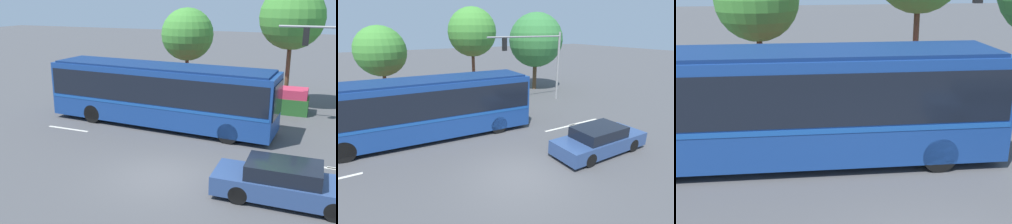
% 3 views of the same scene
% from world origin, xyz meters
% --- Properties ---
extents(ground_plane, '(140.00, 140.00, 0.00)m').
position_xyz_m(ground_plane, '(0.00, 0.00, 0.00)').
color(ground_plane, '#4C4C4F').
extents(city_bus, '(12.31, 3.23, 3.26)m').
position_xyz_m(city_bus, '(-2.53, 5.90, 1.86)').
color(city_bus, navy).
rests_on(city_bus, ground).
extents(sedan_foreground, '(4.87, 1.83, 1.35)m').
position_xyz_m(sedan_foreground, '(4.59, -0.04, 0.64)').
color(sedan_foreground, navy).
rests_on(sedan_foreground, ground).
extents(flowering_hedge, '(9.33, 1.42, 1.49)m').
position_xyz_m(flowering_hedge, '(0.07, 10.99, 0.73)').
color(flowering_hedge, '#286028').
rests_on(flowering_hedge, ground).
extents(street_tree_left, '(3.55, 3.55, 6.01)m').
position_xyz_m(street_tree_left, '(-3.47, 12.85, 4.23)').
color(street_tree_left, brown).
rests_on(street_tree_left, ground).
extents(street_tree_centre, '(3.83, 3.83, 7.42)m').
position_xyz_m(street_tree_centre, '(3.29, 12.24, 5.48)').
color(street_tree_centre, brown).
rests_on(street_tree_centre, ground).
extents(lane_stripe_mid, '(2.40, 0.16, 0.01)m').
position_xyz_m(lane_stripe_mid, '(5.19, 3.32, 0.01)').
color(lane_stripe_mid, silver).
rests_on(lane_stripe_mid, ground).
extents(lane_stripe_far, '(2.40, 0.16, 0.01)m').
position_xyz_m(lane_stripe_far, '(-6.71, 3.48, 0.01)').
color(lane_stripe_far, silver).
rests_on(lane_stripe_far, ground).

